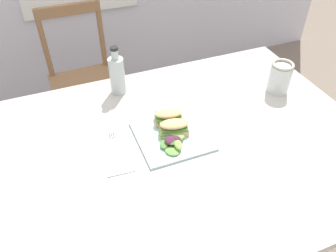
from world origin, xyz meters
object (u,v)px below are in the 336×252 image
object	(u,v)px
sandwich_half_back	(168,116)
mason_jar_iced_tea	(280,79)
chair_wooden_far	(84,81)
plate_lunch	(172,136)
fork_on_napkin	(114,147)
bottle_cold_brew	(117,77)
sandwich_half_front	(174,127)
dining_table	(176,165)

from	to	relation	value
sandwich_half_back	mason_jar_iced_tea	distance (m)	0.52
chair_wooden_far	mason_jar_iced_tea	size ratio (longest dim) A/B	6.51
plate_lunch	fork_on_napkin	world-z (taller)	plate_lunch
chair_wooden_far	plate_lunch	xyz separation A→B (m)	(0.19, -0.95, 0.30)
chair_wooden_far	bottle_cold_brew	distance (m)	0.71
sandwich_half_front	plate_lunch	bearing A→B (deg)	-148.08
dining_table	fork_on_napkin	distance (m)	0.25
mason_jar_iced_tea	sandwich_half_front	bearing A→B (deg)	-169.09
sandwich_half_front	fork_on_napkin	xyz separation A→B (m)	(-0.22, 0.01, -0.03)
plate_lunch	fork_on_napkin	distance (m)	0.21
dining_table	chair_wooden_far	size ratio (longest dim) A/B	1.65
fork_on_napkin	mason_jar_iced_tea	distance (m)	0.75
dining_table	mason_jar_iced_tea	xyz separation A→B (m)	(0.54, 0.15, 0.16)
bottle_cold_brew	sandwich_half_front	bearing A→B (deg)	-71.36
bottle_cold_brew	dining_table	bearing A→B (deg)	-75.35
sandwich_half_front	fork_on_napkin	bearing A→B (deg)	176.88
dining_table	chair_wooden_far	bearing A→B (deg)	100.66
dining_table	sandwich_half_front	xyz separation A→B (m)	(0.01, 0.05, 0.14)
fork_on_napkin	mason_jar_iced_tea	xyz separation A→B (m)	(0.75, 0.09, 0.05)
fork_on_napkin	bottle_cold_brew	bearing A→B (deg)	72.14
sandwich_half_front	mason_jar_iced_tea	distance (m)	0.53
fork_on_napkin	plate_lunch	bearing A→B (deg)	-5.06
bottle_cold_brew	mason_jar_iced_tea	world-z (taller)	bottle_cold_brew
plate_lunch	bottle_cold_brew	size ratio (longest dim) A/B	1.20
chair_wooden_far	plate_lunch	distance (m)	1.01
chair_wooden_far	sandwich_half_back	world-z (taller)	chair_wooden_far
chair_wooden_far	mason_jar_iced_tea	xyz separation A→B (m)	(0.72, -0.84, 0.35)
plate_lunch	dining_table	bearing A→B (deg)	-91.80
dining_table	sandwich_half_front	size ratio (longest dim) A/B	12.51
sandwich_half_front	bottle_cold_brew	world-z (taller)	bottle_cold_brew
chair_wooden_far	fork_on_napkin	size ratio (longest dim) A/B	4.68
dining_table	plate_lunch	world-z (taller)	plate_lunch
sandwich_half_back	fork_on_napkin	distance (m)	0.24
chair_wooden_far	sandwich_half_back	xyz separation A→B (m)	(0.20, -0.88, 0.33)
plate_lunch	sandwich_half_front	distance (m)	0.04
sandwich_half_front	dining_table	bearing A→B (deg)	-102.86
chair_wooden_far	sandwich_half_back	size ratio (longest dim) A/B	7.59
sandwich_half_back	mason_jar_iced_tea	world-z (taller)	mason_jar_iced_tea
dining_table	sandwich_half_back	distance (m)	0.19
bottle_cold_brew	fork_on_napkin	bearing A→B (deg)	-107.86
sandwich_half_back	dining_table	bearing A→B (deg)	-97.73
plate_lunch	mason_jar_iced_tea	size ratio (longest dim) A/B	1.90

